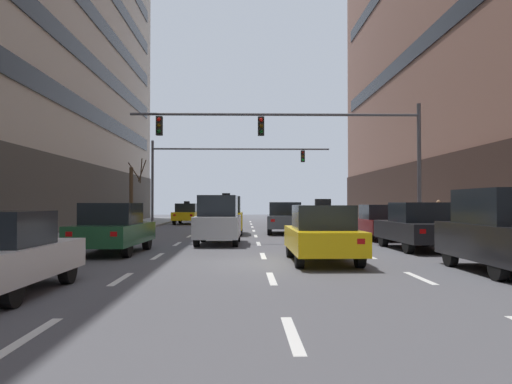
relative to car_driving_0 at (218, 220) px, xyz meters
name	(u,v)px	position (x,y,z in m)	size (l,w,h in m)	color
ground_plane	(266,263)	(1.67, -6.86, -1.01)	(120.00, 120.00, 0.00)	#515156
lane_stripe_l1_s2	(30,336)	(-1.72, -14.86, -1.00)	(0.16, 2.00, 0.01)	silver
lane_stripe_l1_s3	(121,279)	(-1.72, -9.86, -1.00)	(0.16, 2.00, 0.01)	silver
lane_stripe_l1_s4	(158,256)	(-1.72, -4.86, -1.00)	(0.16, 2.00, 0.01)	silver
lane_stripe_l1_s5	(177,244)	(-1.72, 0.14, -1.00)	(0.16, 2.00, 0.01)	silver
lane_stripe_l1_s6	(190,236)	(-1.72, 5.14, -1.00)	(0.16, 2.00, 0.01)	silver
lane_stripe_l1_s7	(198,231)	(-1.72, 10.14, -1.00)	(0.16, 2.00, 0.01)	silver
lane_stripe_l1_s8	(204,227)	(-1.72, 15.14, -1.00)	(0.16, 2.00, 0.01)	silver
lane_stripe_l1_s9	(209,224)	(-1.72, 20.14, -1.00)	(0.16, 2.00, 0.01)	silver
lane_stripe_l1_s10	(213,222)	(-1.72, 25.14, -1.00)	(0.16, 2.00, 0.01)	silver
lane_stripe_l2_s2	(292,334)	(1.67, -14.86, -1.00)	(0.16, 2.00, 0.01)	silver
lane_stripe_l2_s3	(271,278)	(1.67, -9.86, -1.00)	(0.16, 2.00, 0.01)	silver
lane_stripe_l2_s4	(263,256)	(1.67, -4.86, -1.00)	(0.16, 2.00, 0.01)	silver
lane_stripe_l2_s5	(259,244)	(1.67, 0.14, -1.00)	(0.16, 2.00, 0.01)	silver
lane_stripe_l2_s6	(256,236)	(1.67, 5.14, -1.00)	(0.16, 2.00, 0.01)	silver
lane_stripe_l2_s7	(254,231)	(1.67, 10.14, -1.00)	(0.16, 2.00, 0.01)	silver
lane_stripe_l2_s8	(252,227)	(1.67, 15.14, -1.00)	(0.16, 2.00, 0.01)	silver
lane_stripe_l2_s9	(251,224)	(1.67, 20.14, -1.00)	(0.16, 2.00, 0.01)	silver
lane_stripe_l2_s10	(250,222)	(1.67, 25.14, -1.00)	(0.16, 2.00, 0.01)	silver
lane_stripe_l3_s3	(420,278)	(5.07, -9.86, -1.00)	(0.16, 2.00, 0.01)	silver
lane_stripe_l3_s4	(368,256)	(5.07, -4.86, -1.00)	(0.16, 2.00, 0.01)	silver
lane_stripe_l3_s5	(339,244)	(5.07, 0.14, -1.00)	(0.16, 2.00, 0.01)	silver
lane_stripe_l3_s6	(321,236)	(5.07, 5.14, -1.00)	(0.16, 2.00, 0.01)	silver
lane_stripe_l3_s7	(309,231)	(5.07, 10.14, -1.00)	(0.16, 2.00, 0.01)	silver
lane_stripe_l3_s8	(300,227)	(5.07, 15.14, -1.00)	(0.16, 2.00, 0.01)	silver
lane_stripe_l3_s9	(293,224)	(5.07, 20.14, -1.00)	(0.16, 2.00, 0.01)	silver
lane_stripe_l3_s10	(288,222)	(5.07, 25.14, -1.00)	(0.16, 2.00, 0.01)	silver
car_driving_0	(218,220)	(0.00, 0.00, 0.00)	(1.86, 4.23, 2.02)	black
taxi_driving_1	(187,214)	(-3.50, 20.45, -0.19)	(2.05, 4.50, 1.84)	black
taxi_driving_2	(322,234)	(3.32, -6.68, -0.19)	(1.84, 4.40, 1.83)	black
car_driving_3	(2,254)	(-3.49, -11.82, -0.23)	(1.84, 4.22, 1.57)	black
car_driving_4	(285,218)	(3.34, 7.24, -0.15)	(2.16, 4.74, 1.75)	black
car_driving_5	(113,229)	(-3.39, -3.88, -0.16)	(2.10, 4.65, 1.71)	black
taxi_driving_6	(226,215)	(0.10, 6.67, 0.02)	(1.83, 4.29, 2.24)	black
car_parked_1	(503,231)	(7.42, -9.04, 0.02)	(1.81, 4.29, 2.07)	black
car_parked_2	(418,226)	(7.42, -2.81, -0.15)	(2.07, 4.68, 1.73)	black
car_parked_3	(380,222)	(7.42, 2.55, -0.20)	(1.93, 4.40, 1.63)	black
traffic_signal_0	(312,139)	(4.06, 1.24, 3.55)	(12.91, 0.34, 6.01)	#4C4C51
traffic_signal_1	(212,165)	(-1.20, 15.97, 3.46)	(12.89, 0.35, 6.07)	#4C4C51
street_tree_0	(132,194)	(-6.53, 13.85, 1.29)	(1.22, 1.74, 4.57)	#4C3823
pedestrian_0	(439,214)	(10.95, 4.51, 0.13)	(0.29, 0.51, 1.72)	#383D59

